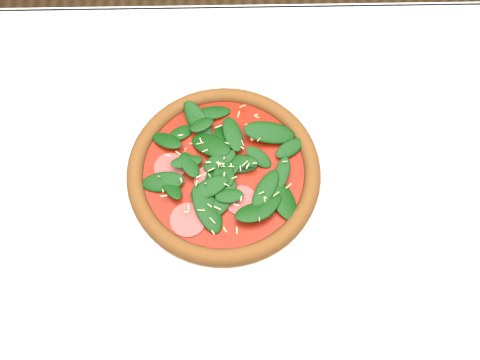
{
  "coord_description": "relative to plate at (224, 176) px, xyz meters",
  "views": [
    {
      "loc": [
        -0.02,
        -0.35,
        1.59
      ],
      "look_at": [
        -0.01,
        0.01,
        0.77
      ],
      "focal_mm": 40.0,
      "sensor_mm": 36.0,
      "label": 1
    }
  ],
  "objects": [
    {
      "name": "plate",
      "position": [
        0.0,
        0.0,
        0.0
      ],
      "size": [
        0.38,
        0.38,
        0.02
      ],
      "color": "white",
      "rests_on": "dining_table"
    },
    {
      "name": "pizza",
      "position": [
        0.0,
        0.0,
        0.02
      ],
      "size": [
        0.34,
        0.34,
        0.04
      ],
      "rotation": [
        0.0,
        0.0,
        0.04
      ],
      "color": "olive",
      "rests_on": "plate"
    },
    {
      "name": "dining_table",
      "position": [
        0.04,
        -0.03,
        -0.11
      ],
      "size": [
        1.21,
        0.81,
        0.75
      ],
      "color": "white",
      "rests_on": "ground"
    },
    {
      "name": "ground",
      "position": [
        0.04,
        -0.03,
        -0.76
      ],
      "size": [
        6.0,
        6.0,
        0.0
      ],
      "primitive_type": "plane",
      "color": "brown",
      "rests_on": "ground"
    }
  ]
}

